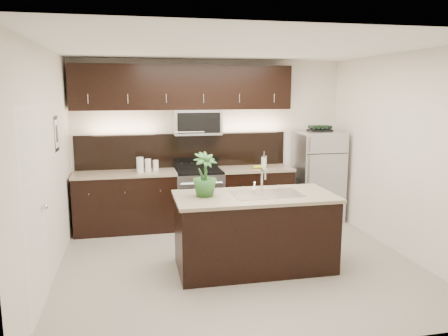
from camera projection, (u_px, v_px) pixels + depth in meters
The scene contains 12 objects.
ground at pixel (238, 263), 5.64m from camera, with size 4.50×4.50×0.00m, color gray.
room_walls at pixel (231, 133), 5.29m from camera, with size 4.52×4.02×2.71m.
counter_run at pixel (186, 198), 7.10m from camera, with size 3.51×0.65×0.94m.
upper_fixtures at pixel (185, 94), 6.95m from camera, with size 3.49×0.40×1.66m.
island at pixel (254, 231), 5.42m from camera, with size 1.96×0.96×0.94m.
sink_faucet at pixel (266, 193), 5.38m from camera, with size 0.84×0.50×0.28m.
refrigerator at pixel (318, 176), 7.45m from camera, with size 0.74×0.67×1.53m, color #B2B2B7.
wine_rack at pixel (320, 129), 7.30m from camera, with size 0.38×0.23×0.09m.
plant at pixel (205, 175), 5.23m from camera, with size 0.30×0.30×0.53m, color #265823.
canisters at pixel (146, 165), 6.85m from camera, with size 0.34×0.19×0.24m.
french_press at pixel (264, 162), 7.21m from camera, with size 0.09×0.09×0.27m.
bananas at pixel (255, 167), 7.16m from camera, with size 0.16×0.13×0.05m, color yellow.
Camera 1 is at (-1.28, -5.19, 2.19)m, focal length 35.00 mm.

